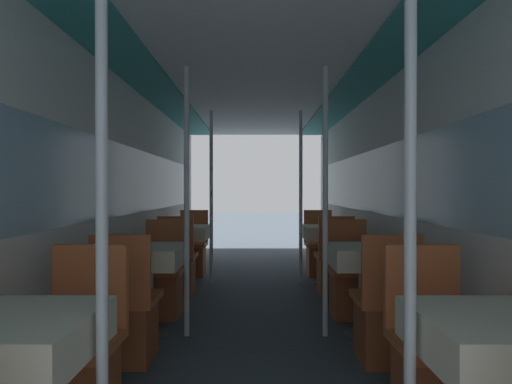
{
  "coord_description": "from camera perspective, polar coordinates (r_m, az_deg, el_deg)",
  "views": [
    {
      "loc": [
        -0.0,
        -0.9,
        1.23
      ],
      "look_at": [
        0.01,
        2.82,
        1.2
      ],
      "focal_mm": 28.0,
      "sensor_mm": 36.0,
      "label": 1
    }
  ],
  "objects": [
    {
      "name": "wall_left",
      "position": [
        3.81,
        -19.71,
        -0.77
      ],
      "size": [
        0.05,
        8.18,
        2.25
      ],
      "color": "silver",
      "rests_on": "ground_plane"
    },
    {
      "name": "wall_right",
      "position": [
        3.81,
        19.32,
        -0.77
      ],
      "size": [
        0.05,
        8.18,
        2.25
      ],
      "color": "silver",
      "rests_on": "ground_plane"
    },
    {
      "name": "ceiling_panel",
      "position": [
        3.75,
        -0.19,
        16.95
      ],
      "size": [
        2.55,
        8.18,
        0.07
      ],
      "color": "silver",
      "rests_on": "wall_left"
    },
    {
      "name": "dining_table_left_0",
      "position": [
        1.85,
        -31.29,
        -18.47
      ],
      "size": [
        0.57,
        0.57,
        0.75
      ],
      "color": "#4C4C51",
      "rests_on": "ground_plane"
    },
    {
      "name": "chair_left_far_0",
      "position": [
        2.41,
        -24.31,
        -22.49
      ],
      "size": [
        0.41,
        0.41,
        0.92
      ],
      "rotation": [
        0.0,
        0.0,
        3.14
      ],
      "color": "brown",
      "rests_on": "ground_plane"
    },
    {
      "name": "support_pole_left_0",
      "position": [
        1.61,
        -21.32,
        -3.22
      ],
      "size": [
        0.05,
        0.05,
        2.25
      ],
      "color": "silver",
      "rests_on": "ground_plane"
    },
    {
      "name": "dining_table_left_1",
      "position": [
        3.51,
        -15.4,
        -9.44
      ],
      "size": [
        0.57,
        0.57,
        0.75
      ],
      "color": "#4C4C51",
      "rests_on": "ground_plane"
    },
    {
      "name": "chair_left_near_1",
      "position": [
        3.1,
        -18.03,
        -17.15
      ],
      "size": [
        0.41,
        0.41,
        0.92
      ],
      "color": "brown",
      "rests_on": "ground_plane"
    },
    {
      "name": "chair_left_far_1",
      "position": [
        4.07,
        -13.43,
        -12.89
      ],
      "size": [
        0.41,
        0.41,
        0.92
      ],
      "rotation": [
        0.0,
        0.0,
        3.14
      ],
      "color": "brown",
      "rests_on": "ground_plane"
    },
    {
      "name": "support_pole_left_1",
      "position": [
        3.39,
        -10.07,
        -1.34
      ],
      "size": [
        0.05,
        0.05,
        2.25
      ],
      "color": "silver",
      "rests_on": "ground_plane"
    },
    {
      "name": "dining_table_left_2",
      "position": [
        5.29,
        -10.16,
        -6.13
      ],
      "size": [
        0.57,
        0.57,
        0.75
      ],
      "color": "#4C4C51",
      "rests_on": "ground_plane"
    },
    {
      "name": "chair_left_near_2",
      "position": [
        4.83,
        -11.24,
        -10.78
      ],
      "size": [
        0.41,
        0.41,
        0.92
      ],
      "color": "brown",
      "rests_on": "ground_plane"
    },
    {
      "name": "chair_left_far_2",
      "position": [
        5.85,
        -9.26,
        -8.83
      ],
      "size": [
        0.41,
        0.41,
        0.92
      ],
      "rotation": [
        0.0,
        0.0,
        3.14
      ],
      "color": "brown",
      "rests_on": "ground_plane"
    },
    {
      "name": "support_pole_left_2",
      "position": [
        5.21,
        -6.61,
        -0.75
      ],
      "size": [
        0.05,
        0.05,
        2.25
      ],
      "color": "silver",
      "rests_on": "ground_plane"
    },
    {
      "name": "dining_table_right_0",
      "position": [
        1.86,
        30.95,
        -18.45
      ],
      "size": [
        0.57,
        0.57,
        0.75
      ],
      "color": "#4C4C51",
      "rests_on": "ground_plane"
    },
    {
      "name": "chair_right_far_0",
      "position": [
        2.41,
        23.96,
        -22.47
      ],
      "size": [
        0.41,
        0.41,
        0.92
      ],
      "rotation": [
        0.0,
        0.0,
        3.14
      ],
      "color": "brown",
      "rests_on": "ground_plane"
    },
    {
      "name": "support_pole_right_0",
      "position": [
        1.61,
        21.01,
        -3.21
      ],
      "size": [
        0.05,
        0.05,
        2.25
      ],
      "color": "silver",
      "rests_on": "ground_plane"
    },
    {
      "name": "dining_table_right_1",
      "position": [
        3.51,
        15.02,
        -9.43
      ],
      "size": [
        0.57,
        0.57,
        0.75
      ],
      "color": "#4C4C51",
      "rests_on": "ground_plane"
    },
    {
      "name": "chair_right_near_1",
      "position": [
        3.11,
        17.66,
        -17.14
      ],
      "size": [
        0.41,
        0.41,
        0.92
      ],
      "color": "brown",
      "rests_on": "ground_plane"
    },
    {
      "name": "chair_right_far_1",
      "position": [
        4.08,
        13.03,
        -12.88
      ],
      "size": [
        0.41,
        0.41,
        0.92
      ],
      "rotation": [
        0.0,
        0.0,
        3.14
      ],
      "color": "brown",
      "rests_on": "ground_plane"
    },
    {
      "name": "support_pole_right_1",
      "position": [
        3.39,
        9.69,
        -1.34
      ],
      "size": [
        0.05,
        0.05,
        2.25
      ],
      "color": "silver",
      "rests_on": "ground_plane"
    },
    {
      "name": "dining_table_right_2",
      "position": [
        5.29,
        9.75,
        -6.12
      ],
      "size": [
        0.57,
        0.57,
        0.75
      ],
      "color": "#4C4C51",
      "rests_on": "ground_plane"
    },
    {
      "name": "chair_right_near_2",
      "position": [
        4.84,
        10.83,
        -10.77
      ],
      "size": [
        0.41,
        0.41,
        0.92
      ],
      "color": "brown",
      "rests_on": "ground_plane"
    },
    {
      "name": "chair_right_far_2",
      "position": [
        5.85,
        8.85,
        -8.83
      ],
      "size": [
        0.41,
        0.41,
        0.92
      ],
      "rotation": [
        0.0,
        0.0,
        3.14
      ],
      "color": "brown",
      "rests_on": "ground_plane"
    },
    {
      "name": "support_pole_right_2",
      "position": [
        5.21,
        6.21,
        -0.75
      ],
      "size": [
        0.05,
        0.05,
        2.25
      ],
      "color": "silver",
      "rests_on": "ground_plane"
    }
  ]
}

